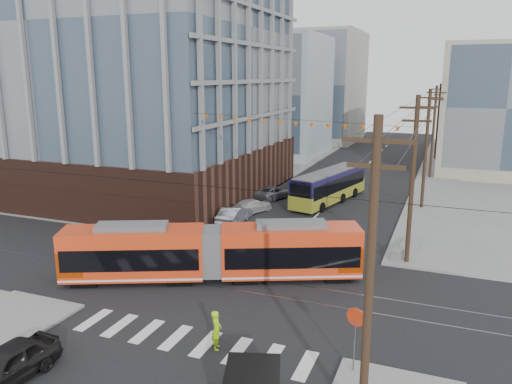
# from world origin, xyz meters

# --- Properties ---
(ground) EXTENTS (160.00, 160.00, 0.00)m
(ground) POSITION_xyz_m (0.00, 0.00, 0.00)
(ground) COLOR slate
(office_building) EXTENTS (30.00, 25.00, 28.60)m
(office_building) POSITION_xyz_m (-22.00, 23.00, 14.30)
(office_building) COLOR #381E16
(office_building) RESTS_ON ground
(bg_bldg_nw_near) EXTENTS (18.00, 16.00, 18.00)m
(bg_bldg_nw_near) POSITION_xyz_m (-17.00, 52.00, 9.00)
(bg_bldg_nw_near) COLOR #8C99A5
(bg_bldg_nw_near) RESTS_ON ground
(bg_bldg_ne_near) EXTENTS (14.00, 14.00, 16.00)m
(bg_bldg_ne_near) POSITION_xyz_m (16.00, 48.00, 8.00)
(bg_bldg_ne_near) COLOR gray
(bg_bldg_ne_near) RESTS_ON ground
(bg_bldg_nw_far) EXTENTS (16.00, 18.00, 20.00)m
(bg_bldg_nw_far) POSITION_xyz_m (-14.00, 72.00, 10.00)
(bg_bldg_nw_far) COLOR gray
(bg_bldg_nw_far) RESTS_ON ground
(bg_bldg_ne_far) EXTENTS (16.00, 16.00, 14.00)m
(bg_bldg_ne_far) POSITION_xyz_m (18.00, 68.00, 7.00)
(bg_bldg_ne_far) COLOR #8C99A5
(bg_bldg_ne_far) RESTS_ON ground
(utility_pole_near) EXTENTS (0.30, 0.30, 11.00)m
(utility_pole_near) POSITION_xyz_m (8.50, -6.00, 5.50)
(utility_pole_near) COLOR black
(utility_pole_near) RESTS_ON ground
(utility_pole_far) EXTENTS (0.30, 0.30, 11.00)m
(utility_pole_far) POSITION_xyz_m (8.50, 56.00, 5.50)
(utility_pole_far) COLOR black
(utility_pole_far) RESTS_ON ground
(streetcar) EXTENTS (17.33, 9.62, 3.44)m
(streetcar) POSITION_xyz_m (-2.27, 3.97, 1.72)
(streetcar) COLOR red
(streetcar) RESTS_ON ground
(city_bus) EXTENTS (5.09, 11.65, 3.23)m
(city_bus) POSITION_xyz_m (-0.12, 25.22, 1.61)
(city_bus) COLOR #151036
(city_bus) RESTS_ON ground
(black_sedan) EXTENTS (2.17, 4.71, 1.56)m
(black_sedan) POSITION_xyz_m (-5.33, -8.60, 0.78)
(black_sedan) COLOR black
(black_sedan) RESTS_ON ground
(parked_car_silver) EXTENTS (1.79, 4.60, 1.49)m
(parked_car_silver) POSITION_xyz_m (-5.84, 15.07, 0.75)
(parked_car_silver) COLOR #A8AFBF
(parked_car_silver) RESTS_ON ground
(parked_car_white) EXTENTS (3.09, 4.65, 1.25)m
(parked_car_white) POSITION_xyz_m (-5.71, 18.92, 0.63)
(parked_car_white) COLOR #B5B5B5
(parked_car_white) RESTS_ON ground
(parked_car_grey) EXTENTS (3.50, 5.09, 1.29)m
(parked_car_grey) POSITION_xyz_m (-5.64, 24.50, 0.65)
(parked_car_grey) COLOR slate
(parked_car_grey) RESTS_ON ground
(pedestrian) EXTENTS (0.66, 0.79, 1.86)m
(pedestrian) POSITION_xyz_m (1.44, -3.14, 0.93)
(pedestrian) COLOR #A4E30F
(pedestrian) RESTS_ON ground
(stop_sign) EXTENTS (1.06, 1.06, 2.78)m
(stop_sign) POSITION_xyz_m (7.59, -2.79, 1.39)
(stop_sign) COLOR red
(stop_sign) RESTS_ON ground
(jersey_barrier) EXTENTS (1.98, 4.05, 0.79)m
(jersey_barrier) POSITION_xyz_m (8.30, 12.70, 0.40)
(jersey_barrier) COLOR slate
(jersey_barrier) RESTS_ON ground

